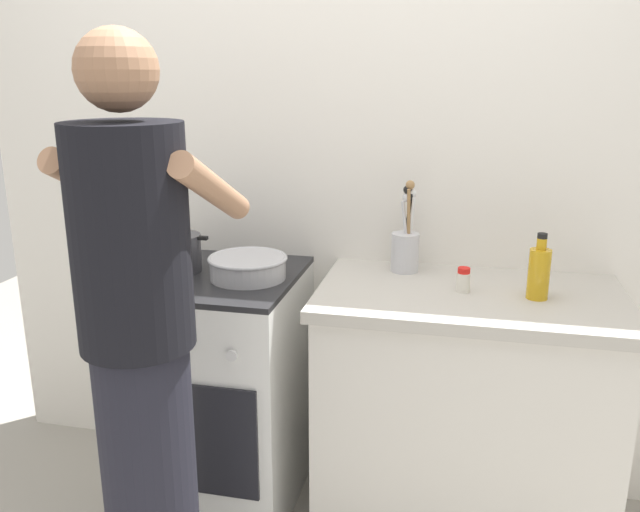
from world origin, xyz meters
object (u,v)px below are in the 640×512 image
object	(u,v)px
stove_range	(218,388)
pot	(176,253)
utensil_crock	(406,246)
mixing_bowl	(248,266)
oil_bottle	(539,272)
spice_bottle	(463,280)
person	(141,358)

from	to	relation	value
stove_range	pot	bearing A→B (deg)	175.82
utensil_crock	mixing_bowl	bearing A→B (deg)	-158.40
mixing_bowl	oil_bottle	world-z (taller)	oil_bottle
oil_bottle	spice_bottle	bearing A→B (deg)	176.83
mixing_bowl	oil_bottle	size ratio (longest dim) A/B	1.31
utensil_crock	oil_bottle	size ratio (longest dim) A/B	1.56
utensil_crock	spice_bottle	xyz separation A→B (m)	(0.21, -0.19, -0.05)
pot	spice_bottle	world-z (taller)	pot
stove_range	person	size ratio (longest dim) A/B	0.53
pot	spice_bottle	distance (m)	1.01
mixing_bowl	person	xyz separation A→B (m)	(-0.10, -0.60, -0.08)
pot	oil_bottle	xyz separation A→B (m)	(1.25, -0.02, 0.02)
mixing_bowl	pot	bearing A→B (deg)	174.29
mixing_bowl	spice_bottle	xyz separation A→B (m)	(0.73, 0.02, -0.00)
pot	spice_bottle	xyz separation A→B (m)	(1.01, -0.01, -0.03)
stove_range	pot	size ratio (longest dim) A/B	3.67
mixing_bowl	person	bearing A→B (deg)	-99.01
pot	mixing_bowl	world-z (taller)	pot
stove_range	oil_bottle	distance (m)	1.23
spice_bottle	utensil_crock	bearing A→B (deg)	137.58
utensil_crock	person	distance (m)	1.03
pot	utensil_crock	xyz separation A→B (m)	(0.81, 0.18, 0.03)
mixing_bowl	utensil_crock	distance (m)	0.57
stove_range	person	world-z (taller)	person
stove_range	person	bearing A→B (deg)	-85.94
mixing_bowl	stove_range	bearing A→B (deg)	172.76
stove_range	pot	world-z (taller)	pot
spice_bottle	person	size ratio (longest dim) A/B	0.05
oil_bottle	person	size ratio (longest dim) A/B	0.13
mixing_bowl	utensil_crock	size ratio (longest dim) A/B	0.84
mixing_bowl	person	size ratio (longest dim) A/B	0.16
utensil_crock	oil_bottle	distance (m)	0.48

